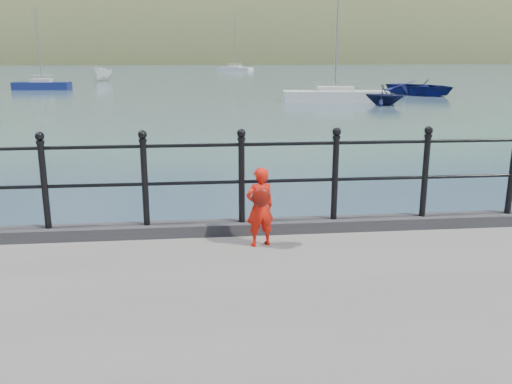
{
  "coord_description": "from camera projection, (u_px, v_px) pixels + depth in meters",
  "views": [
    {
      "loc": [
        0.07,
        -6.76,
        3.25
      ],
      "look_at": [
        0.78,
        -0.2,
        1.55
      ],
      "focal_mm": 38.0,
      "sensor_mm": 36.0,
      "label": 1
    }
  ],
  "objects": [
    {
      "name": "sailboat_near",
      "position": [
        335.0,
        96.0,
        37.66
      ],
      "size": [
        7.32,
        2.73,
        9.7
      ],
      "rotation": [
        0.0,
        0.0,
        -0.11
      ],
      "color": "silver",
      "rests_on": "ground"
    },
    {
      "name": "sailboat_port",
      "position": [
        42.0,
        86.0,
        49.19
      ],
      "size": [
        5.13,
        2.04,
        7.4
      ],
      "rotation": [
        0.0,
        0.0,
        -0.09
      ],
      "color": "navy",
      "rests_on": "ground"
    },
    {
      "name": "launch_blue",
      "position": [
        421.0,
        87.0,
        42.95
      ],
      "size": [
        6.59,
        7.32,
        1.25
      ],
      "primitive_type": "imported",
      "rotation": [
        0.0,
        0.0,
        0.48
      ],
      "color": "navy",
      "rests_on": "ground"
    },
    {
      "name": "far_shore",
      "position": [
        282.0,
        111.0,
        247.45
      ],
      "size": [
        830.0,
        200.0,
        156.0
      ],
      "color": "#333A21",
      "rests_on": "ground"
    },
    {
      "name": "launch_white",
      "position": [
        102.0,
        74.0,
        64.17
      ],
      "size": [
        2.63,
        4.73,
        1.72
      ],
      "primitive_type": "imported",
      "rotation": [
        0.0,
        0.0,
        -0.22
      ],
      "color": "white",
      "rests_on": "ground"
    },
    {
      "name": "sailboat_deep",
      "position": [
        235.0,
        69.0,
        100.68
      ],
      "size": [
        6.74,
        5.5,
        9.93
      ],
      "rotation": [
        0.0,
        0.0,
        -0.6
      ],
      "color": "silver",
      "rests_on": "ground"
    },
    {
      "name": "ground",
      "position": [
        197.0,
        301.0,
        7.31
      ],
      "size": [
        600.0,
        600.0,
        0.0
      ],
      "primitive_type": "plane",
      "color": "#2D4251",
      "rests_on": "ground"
    },
    {
      "name": "child",
      "position": [
        260.0,
        206.0,
        6.4
      ],
      "size": [
        0.4,
        0.34,
        0.96
      ],
      "rotation": [
        0.0,
        0.0,
        3.41
      ],
      "color": "red",
      "rests_on": "quay"
    },
    {
      "name": "kerb",
      "position": [
        195.0,
        229.0,
        6.9
      ],
      "size": [
        60.0,
        0.3,
        0.15
      ],
      "primitive_type": "cube",
      "color": "#28282B",
      "rests_on": "quay"
    },
    {
      "name": "railing",
      "position": [
        193.0,
        171.0,
        6.71
      ],
      "size": [
        18.11,
        0.11,
        1.2
      ],
      "color": "black",
      "rests_on": "kerb"
    },
    {
      "name": "launch_navy",
      "position": [
        384.0,
        95.0,
        34.53
      ],
      "size": [
        3.32,
        3.27,
        1.32
      ],
      "primitive_type": "imported",
      "rotation": [
        0.0,
        0.0,
        0.89
      ],
      "color": "black",
      "rests_on": "ground"
    }
  ]
}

